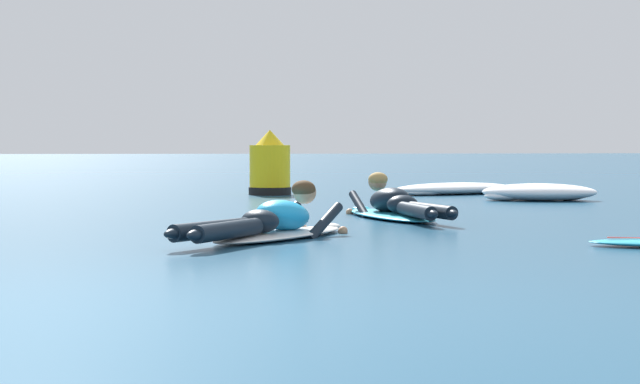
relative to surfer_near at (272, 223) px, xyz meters
name	(u,v)px	position (x,y,z in m)	size (l,w,h in m)	color
ground_plane	(178,202)	(-0.87, 6.07, -0.14)	(120.00, 120.00, 0.00)	navy
surfer_near	(272,223)	(0.00, 0.00, 0.00)	(1.77, 2.29, 0.54)	white
surfer_far	(395,206)	(1.50, 2.45, -0.01)	(0.96, 2.70, 0.53)	#2DB2D1
whitewater_mid_left	(454,189)	(3.45, 7.99, -0.06)	(2.31, 1.52, 0.18)	white
whitewater_mid_right	(539,193)	(4.21, 5.98, -0.03)	(1.78, 1.25, 0.24)	white
channel_marker_buoy	(270,169)	(0.54, 8.18, 0.26)	(0.67, 0.67, 1.02)	yellow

